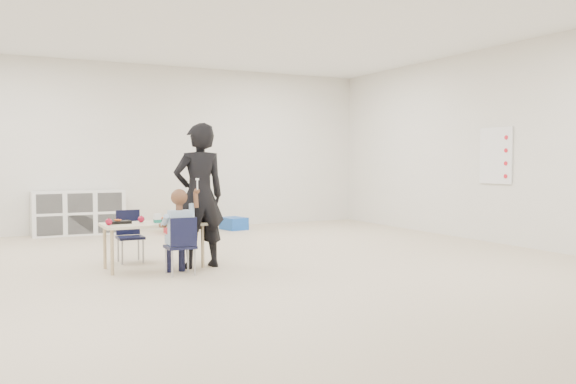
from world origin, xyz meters
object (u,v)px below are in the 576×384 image
chair_near (180,246)px  table (154,245)px  cubby_shelf (79,213)px  adult (199,196)px  child (180,229)px

chair_near → table: bearing=106.9°
chair_near → cubby_shelf: 4.03m
table → adult: adult is taller
chair_near → child: child is taller
table → cubby_shelf: size_ratio=0.78×
chair_near → cubby_shelf: cubby_shelf is taller
adult → table: bearing=-24.1°
child → cubby_shelf: child is taller
child → cubby_shelf: 4.03m
table → cubby_shelf: bearing=95.3°
chair_near → adult: size_ratio=0.38×
chair_near → child: size_ratio=0.63×
table → adult: 0.73m
table → chair_near: (0.15, -0.49, 0.05)m
adult → cubby_shelf: bearing=-81.0°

